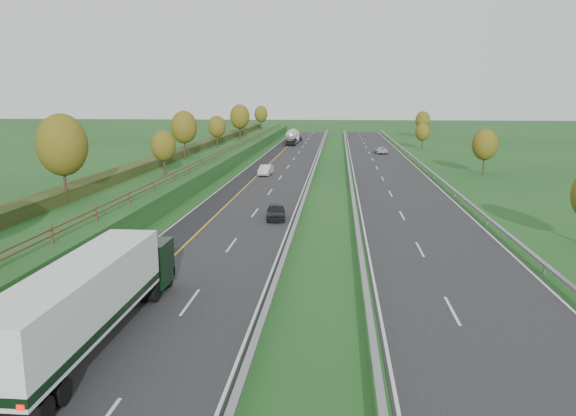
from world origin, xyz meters
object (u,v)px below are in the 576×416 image
at_px(box_lorry, 92,297).
at_px(car_oncoming, 381,150).
at_px(car_dark_near, 276,212).
at_px(car_small_far, 297,138).
at_px(road_tanker, 292,136).
at_px(car_silver_mid, 266,170).

height_order(box_lorry, car_oncoming, box_lorry).
distance_m(car_dark_near, car_oncoming, 63.05).
relative_size(box_lorry, car_small_far, 3.17).
bearing_deg(box_lorry, road_tanker, 90.00).
distance_m(box_lorry, car_small_far, 117.86).
relative_size(car_dark_near, car_small_far, 0.80).
height_order(car_dark_near, car_silver_mid, car_silver_mid).
xyz_separation_m(road_tanker, car_silver_mid, (0.51, -52.71, -1.10)).
bearing_deg(car_oncoming, box_lorry, 72.70).
bearing_deg(car_silver_mid, road_tanker, 94.93).
xyz_separation_m(car_silver_mid, car_small_far, (-0.10, 61.88, 0.02)).
xyz_separation_m(car_dark_near, car_silver_mid, (-4.68, 28.97, 0.02)).
xyz_separation_m(car_dark_near, car_small_far, (-4.78, 90.84, 0.04)).
distance_m(road_tanker, car_dark_near, 81.85).
distance_m(road_tanker, car_small_far, 9.24).
bearing_deg(road_tanker, box_lorry, -90.00).
bearing_deg(box_lorry, car_silver_mid, 89.48).
relative_size(road_tanker, car_oncoming, 2.39).
xyz_separation_m(road_tanker, car_dark_near, (5.19, -81.68, -1.12)).
bearing_deg(car_silver_mid, car_dark_near, -76.43).
height_order(car_silver_mid, car_oncoming, car_silver_mid).
height_order(car_silver_mid, car_small_far, car_small_far).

